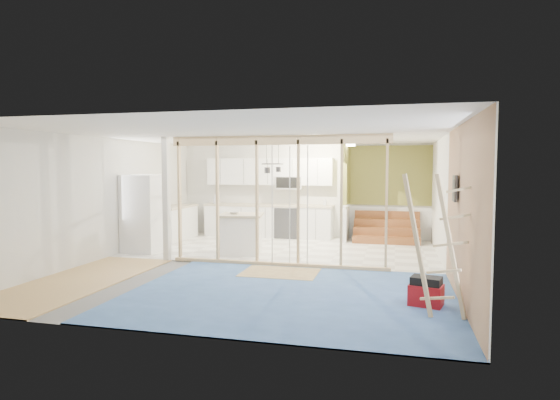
% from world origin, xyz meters
% --- Properties ---
extents(room, '(7.01, 8.01, 2.61)m').
position_xyz_m(room, '(0.00, 0.00, 1.30)').
color(room, slate).
rests_on(room, ground).
extents(floor_overlays, '(7.00, 8.00, 0.03)m').
position_xyz_m(floor_overlays, '(0.07, 0.06, 0.01)').
color(floor_overlays, white).
rests_on(floor_overlays, room).
extents(stud_frame, '(4.66, 0.14, 2.60)m').
position_xyz_m(stud_frame, '(-0.22, -0.00, 1.58)').
color(stud_frame, tan).
rests_on(stud_frame, room).
extents(base_cabinets, '(4.45, 2.24, 0.93)m').
position_xyz_m(base_cabinets, '(-1.61, 3.36, 0.47)').
color(base_cabinets, white).
rests_on(base_cabinets, room).
extents(upper_cabinets, '(3.60, 0.41, 0.85)m').
position_xyz_m(upper_cabinets, '(-0.84, 3.82, 1.82)').
color(upper_cabinets, white).
rests_on(upper_cabinets, room).
extents(green_partition, '(2.25, 1.51, 2.60)m').
position_xyz_m(green_partition, '(2.04, 3.66, 0.94)').
color(green_partition, olive).
rests_on(green_partition, room).
extents(pot_rack, '(0.52, 0.52, 0.72)m').
position_xyz_m(pot_rack, '(-0.31, 1.89, 2.00)').
color(pot_rack, black).
rests_on(pot_rack, room).
extents(sheathing_panel, '(0.02, 4.00, 2.60)m').
position_xyz_m(sheathing_panel, '(3.48, -2.00, 1.30)').
color(sheathing_panel, tan).
rests_on(sheathing_panel, room).
extents(electrical_panel, '(0.04, 0.30, 0.40)m').
position_xyz_m(electrical_panel, '(3.43, -1.40, 1.65)').
color(electrical_panel, '#36363B').
rests_on(electrical_panel, room).
extents(ceiling_light, '(0.32, 0.32, 0.08)m').
position_xyz_m(ceiling_light, '(1.40, 3.00, 2.54)').
color(ceiling_light, '#FFEABF').
rests_on(ceiling_light, room).
extents(fridge, '(0.80, 0.77, 1.80)m').
position_xyz_m(fridge, '(-3.10, 0.77, 0.90)').
color(fridge, white).
rests_on(fridge, room).
extents(island, '(1.08, 1.08, 0.92)m').
position_xyz_m(island, '(-0.82, 1.10, 0.46)').
color(island, white).
rests_on(island, room).
extents(bowl, '(0.24, 0.24, 0.06)m').
position_xyz_m(bowl, '(-0.97, 1.03, 0.95)').
color(bowl, silver).
rests_on(bowl, island).
extents(soap_bottle_a, '(0.14, 0.14, 0.27)m').
position_xyz_m(soap_bottle_a, '(-2.46, 3.63, 1.06)').
color(soap_bottle_a, silver).
rests_on(soap_bottle_a, base_cabinets).
extents(soap_bottle_b, '(0.10, 0.10, 0.19)m').
position_xyz_m(soap_bottle_b, '(0.70, 3.75, 1.03)').
color(soap_bottle_b, silver).
rests_on(soap_bottle_b, base_cabinets).
extents(toolbox, '(0.52, 0.44, 0.43)m').
position_xyz_m(toolbox, '(3.00, -2.10, 0.20)').
color(toolbox, maroon).
rests_on(toolbox, room).
extents(ladder, '(0.98, 0.22, 1.87)m').
position_xyz_m(ladder, '(3.11, -2.57, 0.96)').
color(ladder, '#D0B37F').
rests_on(ladder, room).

